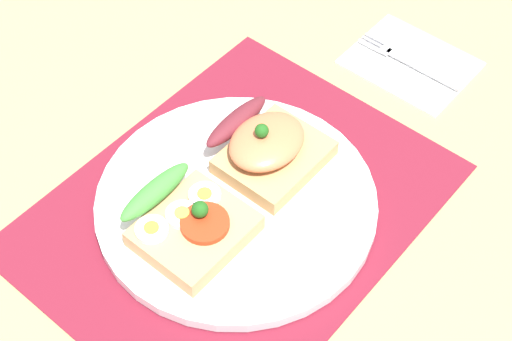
# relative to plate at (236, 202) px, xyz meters

# --- Properties ---
(ground_plane) EXTENTS (1.20, 0.90, 0.03)m
(ground_plane) POSITION_rel_plate_xyz_m (0.00, 0.00, -0.03)
(ground_plane) COLOR tan
(placemat) EXTENTS (0.40, 0.31, 0.00)m
(placemat) POSITION_rel_plate_xyz_m (0.00, 0.00, -0.01)
(placemat) COLOR maroon
(placemat) RESTS_ON ground_plane
(plate) EXTENTS (0.28, 0.28, 0.01)m
(plate) POSITION_rel_plate_xyz_m (0.00, 0.00, 0.00)
(plate) COLOR white
(plate) RESTS_ON placemat
(sandwich_egg_tomato) EXTENTS (0.10, 0.10, 0.04)m
(sandwich_egg_tomato) POSITION_rel_plate_xyz_m (-0.06, 0.01, 0.02)
(sandwich_egg_tomato) COLOR tan
(sandwich_egg_tomato) RESTS_ON plate
(sandwich_salmon) EXTENTS (0.10, 0.10, 0.06)m
(sandwich_salmon) POSITION_rel_plate_xyz_m (0.06, 0.01, 0.03)
(sandwich_salmon) COLOR tan
(sandwich_salmon) RESTS_ON plate
(napkin) EXTENTS (0.11, 0.14, 0.01)m
(napkin) POSITION_rel_plate_xyz_m (0.28, -0.02, -0.01)
(napkin) COLOR white
(napkin) RESTS_ON ground_plane
(fork) EXTENTS (0.02, 0.13, 0.00)m
(fork) POSITION_rel_plate_xyz_m (0.28, -0.01, -0.00)
(fork) COLOR #B7B7BC
(fork) RESTS_ON napkin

